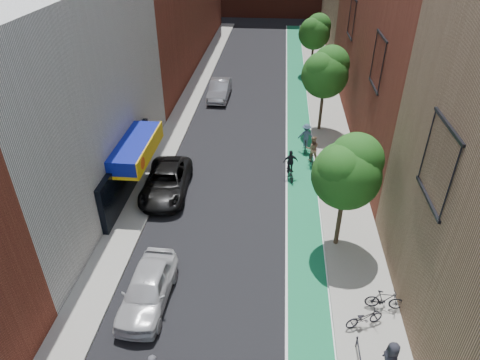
% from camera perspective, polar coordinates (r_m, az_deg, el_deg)
% --- Properties ---
extents(bike_lane, '(2.00, 68.00, 0.01)m').
position_cam_1_polar(bike_lane, '(37.12, 7.78, 8.06)').
color(bike_lane, '#14713E').
rests_on(bike_lane, ground).
extents(sidewalk_left, '(2.00, 68.00, 0.15)m').
position_cam_1_polar(sidewalk_left, '(37.92, -7.64, 8.74)').
color(sidewalk_left, gray).
rests_on(sidewalk_left, ground).
extents(sidewalk_right, '(3.00, 68.00, 0.15)m').
position_cam_1_polar(sidewalk_right, '(37.30, 11.66, 7.92)').
color(sidewalk_right, gray).
rests_on(sidewalk_right, ground).
extents(building_left_white, '(8.00, 20.00, 12.00)m').
position_cam_1_polar(building_left_white, '(27.06, -24.50, 9.69)').
color(building_left_white, silver).
rests_on(building_left_white, ground).
extents(tree_near, '(3.40, 3.36, 6.42)m').
position_cam_1_polar(tree_near, '(21.02, 14.18, 1.26)').
color(tree_near, '#332619').
rests_on(tree_near, ground).
extents(tree_mid, '(3.55, 3.53, 6.74)m').
position_cam_1_polar(tree_mid, '(33.64, 11.37, 14.06)').
color(tree_mid, '#332619').
rests_on(tree_mid, ground).
extents(tree_far, '(3.30, 3.25, 6.21)m').
position_cam_1_polar(tree_far, '(47.19, 9.96, 19.00)').
color(tree_far, '#332619').
rests_on(tree_far, ground).
extents(parked_car_white, '(2.02, 4.84, 1.64)m').
position_cam_1_polar(parked_car_white, '(20.19, -12.24, -13.99)').
color(parked_car_white, silver).
rests_on(parked_car_white, ground).
extents(parked_car_black, '(2.92, 5.86, 1.59)m').
position_cam_1_polar(parked_car_black, '(27.02, -9.81, -0.25)').
color(parked_car_black, black).
rests_on(parked_car_black, ground).
extents(parked_car_silver, '(1.80, 5.05, 1.66)m').
position_cam_1_polar(parked_car_silver, '(40.91, -2.75, 11.94)').
color(parked_car_silver, gray).
rests_on(parked_car_silver, ground).
extents(cyclist_lane_near, '(0.97, 1.64, 2.17)m').
position_cam_1_polar(cyclist_lane_near, '(29.95, 9.59, 3.64)').
color(cyclist_lane_near, black).
rests_on(cyclist_lane_near, ground).
extents(cyclist_lane_mid, '(1.02, 1.99, 2.00)m').
position_cam_1_polar(cyclist_lane_mid, '(28.38, 6.71, 1.60)').
color(cyclist_lane_mid, black).
rests_on(cyclist_lane_mid, ground).
extents(cyclist_lane_far, '(1.19, 1.53, 2.12)m').
position_cam_1_polar(cyclist_lane_far, '(31.71, 8.79, 5.52)').
color(cyclist_lane_far, black).
rests_on(cyclist_lane_far, ground).
extents(parked_bike_near, '(1.82, 1.20, 0.90)m').
position_cam_1_polar(parked_bike_near, '(19.70, 16.25, -17.20)').
color(parked_bike_near, black).
rests_on(parked_bike_near, sidewalk_right).
extents(parked_bike_mid, '(1.72, 0.55, 1.02)m').
position_cam_1_polar(parked_bike_mid, '(20.56, 18.73, -14.88)').
color(parked_bike_mid, black).
rests_on(parked_bike_mid, sidewalk_right).
extents(pedestrian, '(0.62, 0.90, 1.78)m').
position_cam_1_polar(pedestrian, '(18.12, 19.43, -21.72)').
color(pedestrian, black).
rests_on(pedestrian, sidewalk_right).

